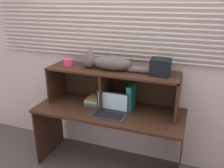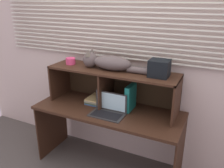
# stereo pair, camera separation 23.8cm
# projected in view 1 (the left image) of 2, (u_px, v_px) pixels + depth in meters

# --- Properties ---
(back_panel_with_blinds) EXTENTS (4.40, 0.08, 2.50)m
(back_panel_with_blinds) POSITION_uv_depth(u_px,v_px,m) (119.00, 56.00, 2.67)
(back_panel_with_blinds) COLOR beige
(back_panel_with_blinds) RESTS_ON ground
(desk) EXTENTS (1.62, 0.62, 0.74)m
(desk) POSITION_uv_depth(u_px,v_px,m) (109.00, 120.00, 2.59)
(desk) COLOR #372014
(desk) RESTS_ON ground
(hutch_shelf_unit) EXTENTS (1.43, 0.39, 0.42)m
(hutch_shelf_unit) POSITION_uv_depth(u_px,v_px,m) (112.00, 79.00, 2.57)
(hutch_shelf_unit) COLOR #372014
(hutch_shelf_unit) RESTS_ON desk
(cat) EXTENTS (0.78, 0.19, 0.20)m
(cat) POSITION_uv_depth(u_px,v_px,m) (107.00, 62.00, 2.48)
(cat) COLOR #534845
(cat) RESTS_ON hutch_shelf_unit
(laptop) EXTENTS (0.36, 0.21, 0.22)m
(laptop) POSITION_uv_depth(u_px,v_px,m) (110.00, 110.00, 2.44)
(laptop) COLOR #2C2C2C
(laptop) RESTS_ON desk
(binder_upright) EXTENTS (0.05, 0.22, 0.29)m
(binder_upright) POSITION_uv_depth(u_px,v_px,m) (131.00, 97.00, 2.52)
(binder_upright) COLOR #197D72
(binder_upright) RESTS_ON desk
(book_stack) EXTENTS (0.18, 0.24, 0.06)m
(book_stack) POSITION_uv_depth(u_px,v_px,m) (95.00, 100.00, 2.70)
(book_stack) COLOR #345782
(book_stack) RESTS_ON desk
(small_basket) EXTENTS (0.11, 0.11, 0.07)m
(small_basket) POSITION_uv_depth(u_px,v_px,m) (68.00, 62.00, 2.65)
(small_basket) COLOR #D93D6D
(small_basket) RESTS_ON hutch_shelf_unit
(storage_box) EXTENTS (0.19, 0.17, 0.17)m
(storage_box) POSITION_uv_depth(u_px,v_px,m) (160.00, 67.00, 2.30)
(storage_box) COLOR black
(storage_box) RESTS_ON hutch_shelf_unit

